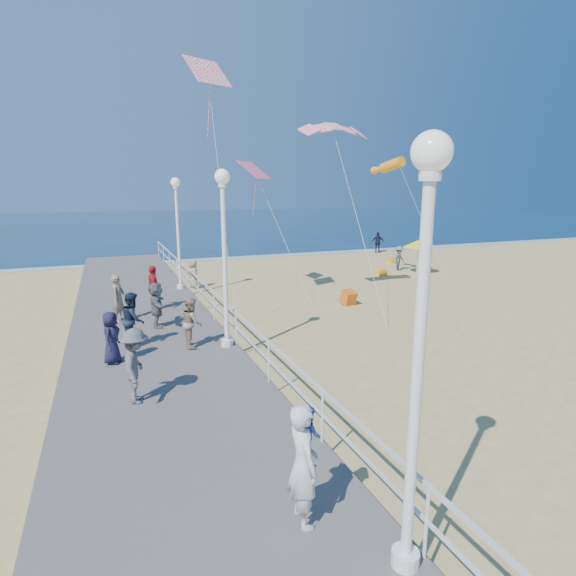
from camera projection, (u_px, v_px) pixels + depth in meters
name	position (u px, v px, depth m)	size (l,w,h in m)	color
ground	(374.00, 337.00, 15.97)	(160.00, 160.00, 0.00)	tan
ocean	(160.00, 222.00, 74.81)	(160.00, 90.00, 0.05)	#0B2647
surf_line	(228.00, 258.00, 34.52)	(160.00, 1.20, 0.04)	silver
boardwalk	(156.00, 361.00, 13.16)	(5.00, 44.00, 0.40)	slate
railing	(236.00, 318.00, 13.84)	(0.05, 42.00, 0.55)	white
lamp_post_near	(421.00, 321.00, 5.07)	(0.44, 0.44, 5.32)	white
lamp_post_mid	(224.00, 241.00, 13.22)	(0.44, 0.44, 5.32)	white
lamp_post_far	(177.00, 222.00, 21.37)	(0.44, 0.44, 5.32)	white
woman_holding_toddler	(303.00, 465.00, 6.33)	(0.67, 0.44, 1.83)	silver
toddler_held	(308.00, 434.00, 6.45)	(0.42, 0.32, 0.86)	#3044B4
spectator_1	(192.00, 322.00, 13.70)	(0.75, 0.58, 1.54)	gray
spectator_2	(136.00, 366.00, 10.05)	(1.12, 0.64, 1.73)	#545358
spectator_3	(153.00, 288.00, 17.96)	(1.06, 0.44, 1.80)	red
spectator_4	(111.00, 338.00, 12.38)	(0.72, 0.47, 1.48)	#1A1733
spectator_5	(157.00, 305.00, 15.68)	(1.49, 0.48, 1.61)	slate
spectator_6	(118.00, 298.00, 16.40)	(0.63, 0.41, 1.73)	#806C59
spectator_7	(133.00, 320.00, 13.70)	(0.83, 0.64, 1.70)	#172134
beach_walker_a	(399.00, 258.00, 29.10)	(1.04, 0.60, 1.62)	slate
beach_walker_b	(378.00, 242.00, 37.66)	(1.02, 0.43, 1.75)	#181732
beach_walker_c	(194.00, 274.00, 23.86)	(0.76, 0.49, 1.55)	#9B906B
box_kite	(348.00, 299.00, 20.40)	(0.55, 0.55, 0.60)	red
beach_umbrella	(419.00, 244.00, 27.71)	(1.90, 1.90, 2.14)	white
beach_chair_left	(381.00, 272.00, 27.55)	(0.55, 0.55, 0.40)	#FFA91A
beach_chair_right	(392.00, 261.00, 32.25)	(0.55, 0.55, 0.40)	gold
kite_parafoil	(334.00, 126.00, 19.35)	(3.13, 0.90, 0.30)	red
kite_windsock	(392.00, 165.00, 24.32)	(0.56, 0.56, 2.40)	orange
kite_diamond_pink	(254.00, 170.00, 21.66)	(1.41, 1.41, 0.02)	#E85579
kite_diamond_redwhite	(208.00, 71.00, 16.68)	(1.50, 1.50, 0.02)	#ED1B3C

